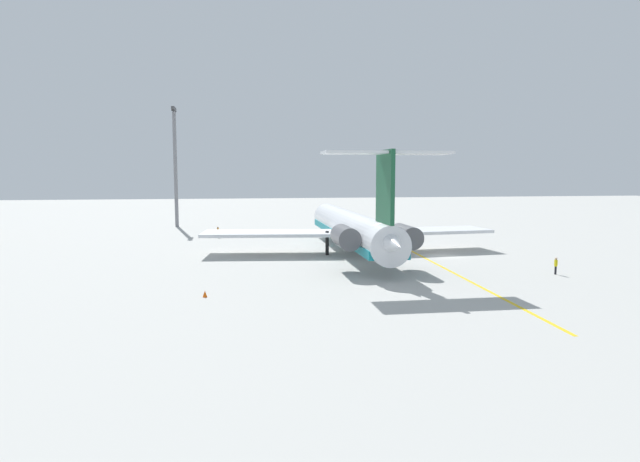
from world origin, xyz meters
The scene contains 7 objects.
ground centered at (0.00, 0.00, 0.00)m, with size 327.62×327.62×0.00m, color #ADADA8.
main_jetliner centered at (3.11, 11.33, 3.45)m, with size 43.32×38.59×12.64m.
ground_crew_near_nose centered at (24.20, 28.85, 1.14)m, with size 0.41×0.29×1.80m.
ground_crew_near_tail centered at (-13.66, -6.34, 1.13)m, with size 0.45×0.28×1.78m.
safety_cone_nose centered at (-18.18, 28.79, 0.28)m, with size 0.40×0.40×0.55m, color #EA590F.
taxiway_centreline centered at (4.33, 2.82, 0.00)m, with size 75.02×0.36×0.01m, color gold.
light_mast centered at (44.41, 37.33, 12.73)m, with size 4.00×0.70×23.07m.
Camera 1 is at (-62.97, 26.30, 10.30)m, focal length 29.85 mm.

